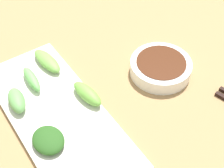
{
  "coord_description": "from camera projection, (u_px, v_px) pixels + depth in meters",
  "views": [
    {
      "loc": [
        0.24,
        0.38,
        0.54
      ],
      "look_at": [
        -0.01,
        0.01,
        0.05
      ],
      "focal_mm": 53.11,
      "sensor_mm": 36.0,
      "label": 1
    }
  ],
  "objects": [
    {
      "name": "sauce_bowl",
      "position": [
        161.0,
        67.0,
        0.72
      ],
      "size": [
        0.13,
        0.13,
        0.03
      ],
      "color": "white",
      "rests_on": "tabletop"
    },
    {
      "name": "broccoli_stalk_0",
      "position": [
        17.0,
        100.0,
        0.64
      ],
      "size": [
        0.04,
        0.07,
        0.03
      ],
      "primitive_type": "ellipsoid",
      "rotation": [
        0.0,
        0.0,
        -0.17
      ],
      "color": "#63A054",
      "rests_on": "serving_plate"
    },
    {
      "name": "broccoli_stalk_1",
      "position": [
        47.0,
        61.0,
        0.72
      ],
      "size": [
        0.04,
        0.09,
        0.02
      ],
      "primitive_type": "ellipsoid",
      "rotation": [
        0.0,
        0.0,
        0.11
      ],
      "color": "#6FAC48",
      "rests_on": "serving_plate"
    },
    {
      "name": "broccoli_stalk_3",
      "position": [
        88.0,
        94.0,
        0.65
      ],
      "size": [
        0.04,
        0.08,
        0.03
      ],
      "primitive_type": "ellipsoid",
      "rotation": [
        0.0,
        0.0,
        0.14
      ],
      "color": "#6CAD41",
      "rests_on": "serving_plate"
    },
    {
      "name": "broccoli_leafy_4",
      "position": [
        48.0,
        140.0,
        0.59
      ],
      "size": [
        0.06,
        0.07,
        0.02
      ],
      "primitive_type": "ellipsoid",
      "rotation": [
        0.0,
        0.0,
        0.08
      ],
      "color": "#26511C",
      "rests_on": "serving_plate"
    },
    {
      "name": "tabletop",
      "position": [
        104.0,
        97.0,
        0.7
      ],
      "size": [
        2.1,
        2.1,
        0.02
      ],
      "primitive_type": "cube",
      "color": "#9D764D",
      "rests_on": "ground"
    },
    {
      "name": "broccoli_stalk_2",
      "position": [
        32.0,
        79.0,
        0.68
      ],
      "size": [
        0.02,
        0.08,
        0.02
      ],
      "primitive_type": "ellipsoid",
      "rotation": [
        0.0,
        0.0,
        -0.05
      ],
      "color": "#6ABA5B",
      "rests_on": "serving_plate"
    },
    {
      "name": "serving_plate",
      "position": [
        58.0,
        116.0,
        0.64
      ],
      "size": [
        0.16,
        0.39,
        0.01
      ],
      "primitive_type": "cube",
      "color": "silver",
      "rests_on": "tabletop"
    }
  ]
}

